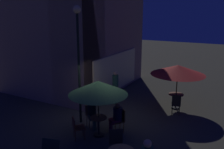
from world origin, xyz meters
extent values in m
plane|color=#37362D|center=(0.00, 0.00, 0.00)|extent=(60.00, 60.00, 0.00)
cube|color=#9D7869|center=(4.38, 2.43, 4.69)|extent=(7.03, 1.92, 9.39)
cube|color=#9D7869|center=(1.82, 4.50, 4.69)|extent=(1.92, 6.06, 9.39)
cube|color=beige|center=(4.02, 1.43, 1.25)|extent=(4.92, 0.08, 2.10)
cylinder|color=black|center=(-0.11, 1.02, 2.28)|extent=(0.10, 0.10, 4.57)
sphere|color=#F7C78B|center=(-0.11, 1.02, 4.66)|extent=(0.31, 0.31, 0.31)
cylinder|color=black|center=(-0.74, -0.27, 0.01)|extent=(0.40, 0.40, 0.03)
cylinder|color=black|center=(-0.74, -0.27, 0.36)|extent=(0.06, 0.06, 0.72)
cylinder|color=brown|center=(-0.74, -0.27, 0.74)|extent=(0.64, 0.64, 0.03)
cylinder|color=black|center=(3.33, -2.15, 0.01)|extent=(0.40, 0.40, 0.03)
cylinder|color=black|center=(3.33, -2.15, 0.35)|extent=(0.06, 0.06, 0.70)
cylinder|color=brown|center=(3.33, -2.15, 0.72)|extent=(0.71, 0.71, 0.03)
cylinder|color=black|center=(-0.74, -0.27, 0.03)|extent=(0.36, 0.36, 0.06)
cylinder|color=#473D1F|center=(-0.74, -0.27, 1.06)|extent=(0.05, 0.05, 2.13)
cone|color=#2E5831|center=(-0.74, -0.27, 1.92)|extent=(2.18, 2.18, 0.51)
cylinder|color=black|center=(3.33, -2.15, 0.03)|extent=(0.36, 0.36, 0.06)
cylinder|color=#4D391F|center=(3.33, -2.15, 1.06)|extent=(0.05, 0.05, 2.11)
cone|color=#A8221F|center=(3.33, -2.15, 1.94)|extent=(2.54, 2.54, 0.45)
cylinder|color=#57371A|center=(-0.38, -0.79, 0.22)|extent=(0.03, 0.03, 0.45)
cylinder|color=#57371A|center=(-0.16, -0.52, 0.22)|extent=(0.03, 0.03, 0.45)
cylinder|color=#57371A|center=(-0.11, -1.01, 0.22)|extent=(0.03, 0.03, 0.45)
cylinder|color=#57371A|center=(0.11, -0.75, 0.22)|extent=(0.03, 0.03, 0.45)
cube|color=#57371A|center=(-0.14, -0.77, 0.46)|extent=(0.61, 0.61, 0.04)
cube|color=#57371A|center=(0.02, -0.90, 0.71)|extent=(0.31, 0.36, 0.46)
cylinder|color=brown|center=(-0.23, 0.10, 0.23)|extent=(0.03, 0.03, 0.46)
cylinder|color=brown|center=(-0.50, 0.31, 0.23)|extent=(0.03, 0.03, 0.46)
cylinder|color=brown|center=(-0.02, 0.37, 0.23)|extent=(0.03, 0.03, 0.46)
cylinder|color=brown|center=(-0.29, 0.58, 0.23)|extent=(0.03, 0.03, 0.46)
cube|color=brown|center=(-0.26, 0.34, 0.48)|extent=(0.60, 0.60, 0.04)
cube|color=brown|center=(-0.14, 0.49, 0.70)|extent=(0.36, 0.29, 0.41)
cylinder|color=brown|center=(-1.03, 0.25, 0.21)|extent=(0.03, 0.03, 0.43)
cylinder|color=brown|center=(-1.27, 0.00, 0.21)|extent=(0.03, 0.03, 0.43)
cylinder|color=brown|center=(-1.28, 0.49, 0.21)|extent=(0.03, 0.03, 0.43)
cylinder|color=brown|center=(-1.52, 0.24, 0.21)|extent=(0.03, 0.03, 0.43)
cube|color=brown|center=(-1.28, 0.25, 0.45)|extent=(0.61, 0.61, 0.04)
cube|color=brown|center=(-1.42, 0.38, 0.66)|extent=(0.33, 0.34, 0.39)
cylinder|color=black|center=(2.74, -2.14, 0.23)|extent=(0.03, 0.03, 0.47)
cylinder|color=black|center=(2.82, -2.45, 0.23)|extent=(0.03, 0.03, 0.47)
cylinder|color=black|center=(2.43, -2.22, 0.23)|extent=(0.03, 0.03, 0.47)
cylinder|color=black|center=(2.51, -2.53, 0.23)|extent=(0.03, 0.03, 0.47)
cube|color=black|center=(2.62, -2.34, 0.48)|extent=(0.48, 0.48, 0.03)
cube|color=black|center=(2.45, -2.38, 0.75)|extent=(0.14, 0.39, 0.49)
cube|color=black|center=(-1.80, -1.59, 0.45)|extent=(0.61, 0.61, 0.04)
cube|color=black|center=(-1.64, -1.47, 0.72)|extent=(0.29, 0.37, 0.50)
cube|color=#4B1127|center=(-0.24, -0.68, 0.49)|extent=(0.51, 0.51, 0.14)
cylinder|color=#4B1127|center=(-0.37, -0.58, 0.24)|extent=(0.14, 0.14, 0.49)
cylinder|color=black|center=(-0.14, -0.77, 0.75)|extent=(0.36, 0.36, 0.53)
sphere|color=brown|center=(-0.14, -0.77, 1.11)|extent=(0.20, 0.20, 0.20)
cube|color=#254A35|center=(-0.35, 0.23, 0.49)|extent=(0.49, 0.49, 0.14)
cylinder|color=#254A35|center=(-0.45, 0.10, 0.24)|extent=(0.14, 0.14, 0.49)
cylinder|color=black|center=(-0.26, 0.34, 0.75)|extent=(0.34, 0.34, 0.52)
sphere|color=brown|center=(-0.26, 0.34, 1.10)|extent=(0.20, 0.20, 0.20)
sphere|color=tan|center=(-2.28, -2.76, 1.15)|extent=(0.23, 0.23, 0.23)
cylinder|color=#26502B|center=(2.54, 0.74, 0.46)|extent=(0.26, 0.26, 0.93)
cylinder|color=#244C3A|center=(2.54, 0.74, 1.21)|extent=(0.30, 0.30, 0.57)
sphere|color=tan|center=(2.54, 0.74, 1.59)|extent=(0.20, 0.20, 0.20)
camera|label=1|loc=(-7.85, -4.69, 4.59)|focal=38.89mm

